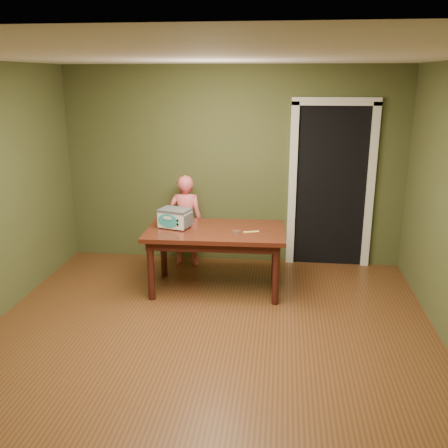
{
  "coord_description": "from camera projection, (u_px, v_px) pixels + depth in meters",
  "views": [
    {
      "loc": [
        0.67,
        -4.01,
        2.45
      ],
      "look_at": [
        0.07,
        1.0,
        0.95
      ],
      "focal_mm": 40.0,
      "sensor_mm": 36.0,
      "label": 1
    }
  ],
  "objects": [
    {
      "name": "room_shell",
      "position": [
        201.0,
        170.0,
        4.11
      ],
      "size": [
        4.52,
        5.02,
        2.61
      ],
      "color": "#454E2A",
      "rests_on": "ground"
    },
    {
      "name": "toy_oven",
      "position": [
        175.0,
        217.0,
        5.8
      ],
      "size": [
        0.41,
        0.33,
        0.22
      ],
      "rotation": [
        0.0,
        0.0,
        -0.28
      ],
      "color": "#4C4F54",
      "rests_on": "dining_table"
    },
    {
      "name": "spatula",
      "position": [
        251.0,
        232.0,
        5.66
      ],
      "size": [
        0.18,
        0.08,
        0.01
      ],
      "primitive_type": "cube",
      "rotation": [
        0.0,
        0.0,
        0.34
      ],
      "color": "#FDEB6E",
      "rests_on": "dining_table"
    },
    {
      "name": "doorway",
      "position": [
        329.0,
        183.0,
        6.79
      ],
      "size": [
        1.1,
        0.66,
        2.25
      ],
      "color": "black",
      "rests_on": "ground"
    },
    {
      "name": "baking_pan",
      "position": [
        236.0,
        231.0,
        5.64
      ],
      "size": [
        0.1,
        0.1,
        0.02
      ],
      "color": "silver",
      "rests_on": "dining_table"
    },
    {
      "name": "dining_table",
      "position": [
        216.0,
        237.0,
        5.8
      ],
      "size": [
        1.63,
        0.95,
        0.75
      ],
      "rotation": [
        0.0,
        0.0,
        0.03
      ],
      "color": "#3E160E",
      "rests_on": "floor"
    },
    {
      "name": "child",
      "position": [
        186.0,
        221.0,
        6.58
      ],
      "size": [
        0.45,
        0.3,
        1.23
      ],
      "primitive_type": "imported",
      "rotation": [
        0.0,
        0.0,
        3.14
      ],
      "color": "#F2636B",
      "rests_on": "floor"
    },
    {
      "name": "floor",
      "position": [
        204.0,
        353.0,
        4.59
      ],
      "size": [
        5.0,
        5.0,
        0.0
      ],
      "primitive_type": "plane",
      "color": "brown",
      "rests_on": "ground"
    }
  ]
}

